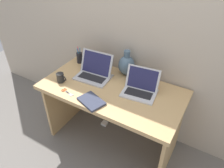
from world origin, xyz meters
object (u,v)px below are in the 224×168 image
pen_cup (80,57)px  scissors (66,91)px  green_vase (127,65)px  laptop_left (95,71)px  notebook_stack (91,101)px  power_brick (105,123)px  laptop_right (141,86)px  coffee_mug (61,78)px

pen_cup → scissors: (0.21, -0.49, -0.06)m
green_vase → laptop_left: bearing=-142.4°
laptop_left → notebook_stack: laptop_left is taller
green_vase → notebook_stack: green_vase is taller
laptop_left → pen_cup: size_ratio=1.88×
notebook_stack → scissors: (-0.29, 0.00, -0.01)m
green_vase → power_brick: bearing=-148.8°
laptop_left → laptop_right: laptop_left is taller
laptop_left → laptop_right: size_ratio=1.08×
laptop_left → pen_cup: (-0.30, 0.14, -0.00)m
laptop_right → power_brick: 0.91m
notebook_stack → power_brick: 0.87m
laptop_left → power_brick: (0.05, 0.07, -0.79)m
pen_cup → laptop_right: bearing=-10.2°
power_brick → laptop_left: bearing=-125.6°
laptop_left → pen_cup: laptop_left is taller
power_brick → notebook_stack: bearing=-70.7°
notebook_stack → coffee_mug: bearing=166.7°
laptop_left → green_vase: size_ratio=1.34×
pen_cup → power_brick: (0.35, -0.07, -0.79)m
notebook_stack → scissors: size_ratio=1.53×
laptop_right → notebook_stack: size_ratio=1.45×
laptop_left → notebook_stack: bearing=-60.2°
pen_cup → scissors: pen_cup is taller
coffee_mug → laptop_right: bearing=18.7°
power_brick → coffee_mug: bearing=-131.2°
coffee_mug → scissors: coffee_mug is taller
laptop_left → notebook_stack: size_ratio=1.57×
laptop_left → scissors: bearing=-104.0°
laptop_right → coffee_mug: laptop_right is taller
green_vase → coffee_mug: green_vase is taller
green_vase → laptop_right: bearing=-38.5°
scissors → pen_cup: bearing=113.5°
coffee_mug → pen_cup: (-0.07, 0.39, 0.02)m
coffee_mug → power_brick: coffee_mug is taller
laptop_left → notebook_stack: (0.20, -0.35, -0.05)m
pen_cup → scissors: bearing=-66.5°
laptop_left → laptop_right: (0.50, -0.00, -0.01)m
pen_cup → power_brick: bearing=-11.0°
laptop_left → power_brick: bearing=54.4°
coffee_mug → power_brick: bearing=48.8°
laptop_right → scissors: laptop_right is taller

